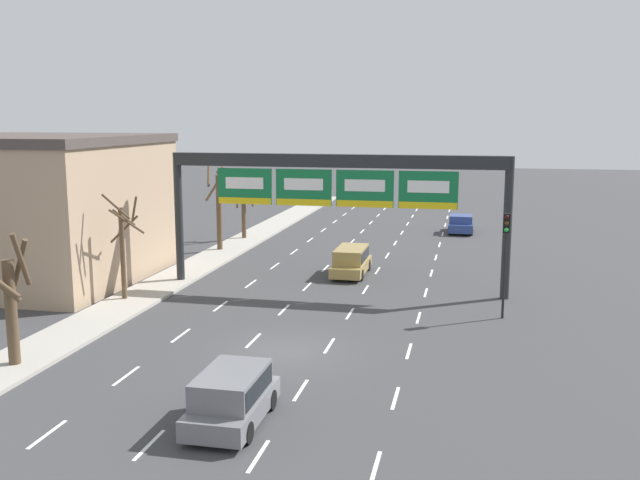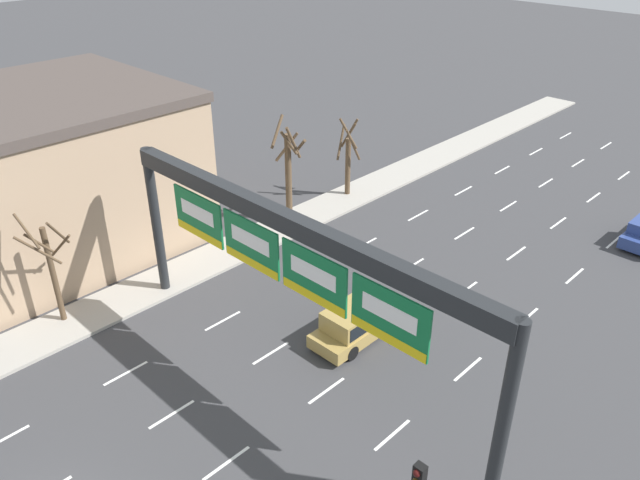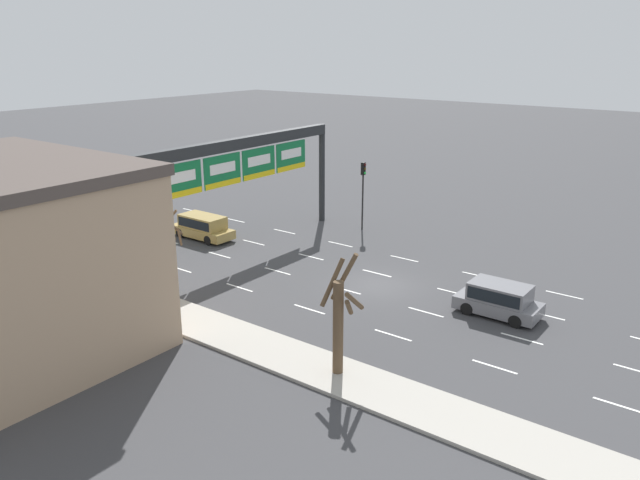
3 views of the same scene
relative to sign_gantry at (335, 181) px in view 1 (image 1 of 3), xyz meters
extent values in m
plane|color=#3D3D3F|center=(0.00, -10.59, -6.02)|extent=(220.00, 220.00, 0.00)
cube|color=#A8A399|center=(-9.65, -10.59, -5.94)|extent=(2.80, 110.00, 0.15)
cube|color=white|center=(-4.95, -19.59, -6.01)|extent=(0.12, 2.00, 0.01)
cube|color=white|center=(-4.95, -14.59, -6.01)|extent=(0.12, 2.00, 0.01)
cube|color=white|center=(-4.95, -9.59, -6.01)|extent=(0.12, 2.00, 0.01)
cube|color=white|center=(-4.95, -4.59, -6.01)|extent=(0.12, 2.00, 0.01)
cube|color=white|center=(-4.95, 0.41, -6.01)|extent=(0.12, 2.00, 0.01)
cube|color=white|center=(-4.95, 5.41, -6.01)|extent=(0.12, 2.00, 0.01)
cube|color=white|center=(-4.95, 10.41, -6.01)|extent=(0.12, 2.00, 0.01)
cube|color=white|center=(-4.95, 15.41, -6.01)|extent=(0.12, 2.00, 0.01)
cube|color=white|center=(-4.95, 20.41, -6.01)|extent=(0.12, 2.00, 0.01)
cube|color=white|center=(-4.95, 25.41, -6.01)|extent=(0.12, 2.00, 0.01)
cube|color=white|center=(-4.95, 30.41, -6.01)|extent=(0.12, 2.00, 0.01)
cube|color=white|center=(-4.95, 35.41, -6.01)|extent=(0.12, 2.00, 0.01)
cube|color=white|center=(-1.65, -19.59, -6.01)|extent=(0.12, 2.00, 0.01)
cube|color=white|center=(-1.65, -14.59, -6.01)|extent=(0.12, 2.00, 0.01)
cube|color=white|center=(-1.65, -9.59, -6.01)|extent=(0.12, 2.00, 0.01)
cube|color=white|center=(-1.65, -4.59, -6.01)|extent=(0.12, 2.00, 0.01)
cube|color=white|center=(-1.65, 0.41, -6.01)|extent=(0.12, 2.00, 0.01)
cube|color=white|center=(-1.65, 5.41, -6.01)|extent=(0.12, 2.00, 0.01)
cube|color=white|center=(-1.65, 10.41, -6.01)|extent=(0.12, 2.00, 0.01)
cube|color=white|center=(-1.65, 15.41, -6.01)|extent=(0.12, 2.00, 0.01)
cube|color=white|center=(-1.65, 20.41, -6.01)|extent=(0.12, 2.00, 0.01)
cube|color=white|center=(-1.65, 25.41, -6.01)|extent=(0.12, 2.00, 0.01)
cube|color=white|center=(-1.65, 30.41, -6.01)|extent=(0.12, 2.00, 0.01)
cube|color=white|center=(-1.65, 35.41, -6.01)|extent=(0.12, 2.00, 0.01)
cube|color=white|center=(1.65, -19.59, -6.01)|extent=(0.12, 2.00, 0.01)
cube|color=white|center=(1.65, -14.59, -6.01)|extent=(0.12, 2.00, 0.01)
cube|color=white|center=(1.65, -9.59, -6.01)|extent=(0.12, 2.00, 0.01)
cube|color=white|center=(1.65, -4.59, -6.01)|extent=(0.12, 2.00, 0.01)
cube|color=white|center=(1.65, 0.41, -6.01)|extent=(0.12, 2.00, 0.01)
cube|color=white|center=(1.65, 5.41, -6.01)|extent=(0.12, 2.00, 0.01)
cube|color=white|center=(1.65, 10.41, -6.01)|extent=(0.12, 2.00, 0.01)
cube|color=white|center=(1.65, 15.41, -6.01)|extent=(0.12, 2.00, 0.01)
cube|color=white|center=(1.65, 20.41, -6.01)|extent=(0.12, 2.00, 0.01)
cube|color=white|center=(1.65, 25.41, -6.01)|extent=(0.12, 2.00, 0.01)
cube|color=white|center=(1.65, 30.41, -6.01)|extent=(0.12, 2.00, 0.01)
cube|color=white|center=(1.65, 35.41, -6.01)|extent=(0.12, 2.00, 0.01)
cube|color=white|center=(4.95, -19.59, -6.01)|extent=(0.12, 2.00, 0.01)
cube|color=white|center=(4.95, -14.59, -6.01)|extent=(0.12, 2.00, 0.01)
cube|color=white|center=(4.95, -9.59, -6.01)|extent=(0.12, 2.00, 0.01)
cube|color=white|center=(4.95, -4.59, -6.01)|extent=(0.12, 2.00, 0.01)
cube|color=white|center=(4.95, 0.41, -6.01)|extent=(0.12, 2.00, 0.01)
cube|color=white|center=(4.95, 5.41, -6.01)|extent=(0.12, 2.00, 0.01)
cube|color=white|center=(4.95, 10.41, -6.01)|extent=(0.12, 2.00, 0.01)
cube|color=white|center=(4.95, 15.41, -6.01)|extent=(0.12, 2.00, 0.01)
cube|color=white|center=(4.95, 20.41, -6.01)|extent=(0.12, 2.00, 0.01)
cube|color=white|center=(4.95, 25.41, -6.01)|extent=(0.12, 2.00, 0.01)
cube|color=white|center=(4.95, 30.41, -6.01)|extent=(0.12, 2.00, 0.01)
cube|color=white|center=(4.95, 35.41, -6.01)|extent=(0.12, 2.00, 0.01)
cylinder|color=#232628|center=(-9.05, 0.06, -2.31)|extent=(0.46, 0.46, 7.42)
cylinder|color=#232628|center=(9.05, 0.06, -2.31)|extent=(0.46, 0.46, 7.42)
cube|color=#232628|center=(0.00, 0.06, 1.05)|extent=(18.10, 0.60, 0.70)
cube|color=#116B38|center=(-4.98, -0.28, -0.38)|extent=(3.07, 0.08, 1.96)
cube|color=white|center=(-4.98, -0.33, -0.20)|extent=(2.15, 0.02, 0.63)
cube|color=yellow|center=(-4.98, -0.33, -1.18)|extent=(3.01, 0.02, 0.35)
cube|color=#116B38|center=(-1.66, -0.28, -0.38)|extent=(3.07, 0.08, 1.96)
cube|color=white|center=(-1.66, -0.33, -0.20)|extent=(2.15, 0.02, 0.63)
cube|color=yellow|center=(-1.66, -0.33, -1.18)|extent=(3.01, 0.02, 0.35)
cube|color=#116B38|center=(1.66, -0.28, -0.38)|extent=(3.07, 0.08, 1.96)
cube|color=white|center=(1.66, -0.33, -0.20)|extent=(2.15, 0.02, 0.63)
cube|color=yellow|center=(1.66, -0.33, -1.18)|extent=(3.01, 0.02, 0.35)
cube|color=#116B38|center=(4.98, -0.28, -0.38)|extent=(3.07, 0.08, 1.96)
cube|color=white|center=(4.98, -0.33, -0.20)|extent=(2.15, 0.02, 0.63)
cube|color=yellow|center=(4.98, -0.33, -1.18)|extent=(3.01, 0.02, 0.35)
cube|color=tan|center=(-17.67, -0.91, -2.09)|extent=(12.44, 12.72, 7.86)
cube|color=#4C423D|center=(-17.67, -0.91, 2.09)|extent=(12.69, 12.97, 0.50)
cube|color=#A88947|center=(0.24, 3.96, -5.51)|extent=(1.83, 4.75, 0.61)
cube|color=#A88947|center=(0.24, 3.92, -4.78)|extent=(1.68, 3.32, 0.86)
cube|color=black|center=(0.24, 3.92, -4.78)|extent=(1.72, 3.06, 0.62)
cylinder|color=black|center=(-0.58, 5.39, -5.69)|extent=(0.22, 0.66, 0.66)
cylinder|color=black|center=(1.07, 5.39, -5.69)|extent=(0.22, 0.66, 0.66)
cylinder|color=black|center=(-0.58, 2.54, -5.69)|extent=(0.22, 0.66, 0.66)
cylinder|color=black|center=(1.07, 2.54, -5.69)|extent=(0.22, 0.66, 0.66)
cube|color=navy|center=(6.36, 21.48, -5.48)|extent=(1.93, 3.97, 0.67)
cube|color=navy|center=(6.36, 21.24, -4.84)|extent=(1.78, 2.07, 0.61)
cube|color=black|center=(6.36, 21.24, -4.84)|extent=(1.81, 1.90, 0.44)
cylinder|color=black|center=(5.49, 22.67, -5.69)|extent=(0.22, 0.66, 0.66)
cylinder|color=black|center=(7.24, 22.67, -5.69)|extent=(0.22, 0.66, 0.66)
cylinder|color=black|center=(5.49, 20.29, -5.69)|extent=(0.22, 0.66, 0.66)
cylinder|color=black|center=(7.24, 20.29, -5.69)|extent=(0.22, 0.66, 0.66)
cube|color=slate|center=(0.22, -17.64, -5.50)|extent=(1.93, 4.17, 0.64)
cube|color=slate|center=(0.22, -17.68, -4.75)|extent=(1.78, 2.92, 0.85)
cube|color=black|center=(0.22, -17.68, -4.75)|extent=(1.82, 2.68, 0.61)
cylinder|color=black|center=(-0.66, -16.39, -5.69)|extent=(0.22, 0.66, 0.66)
cylinder|color=black|center=(1.10, -16.39, -5.69)|extent=(0.22, 0.66, 0.66)
cylinder|color=black|center=(-0.66, -18.89, -5.69)|extent=(0.22, 0.66, 0.66)
cylinder|color=black|center=(1.10, -18.89, -5.69)|extent=(0.22, 0.66, 0.66)
cylinder|color=black|center=(8.82, -3.82, -3.97)|extent=(0.12, 0.12, 4.10)
cube|color=black|center=(8.82, -3.82, -1.47)|extent=(0.30, 0.24, 0.90)
sphere|color=#3D0E0C|center=(8.82, -3.95, -1.17)|extent=(0.20, 0.20, 0.20)
sphere|color=#412F0C|center=(8.82, -3.95, -1.47)|extent=(0.20, 0.20, 0.20)
sphere|color=green|center=(8.82, -3.95, -1.77)|extent=(0.20, 0.20, 0.20)
cylinder|color=brown|center=(-9.51, -14.62, -3.86)|extent=(0.44, 0.44, 4.01)
cylinder|color=brown|center=(-9.31, -14.18, -2.05)|extent=(1.12, 0.65, 1.98)
cylinder|color=brown|center=(-9.00, -14.54, -1.83)|extent=(0.38, 1.22, 2.18)
cylinder|color=brown|center=(-9.34, -15.03, -2.91)|extent=(1.01, 0.58, 0.98)
cylinder|color=brown|center=(-10.13, -4.67, -3.51)|extent=(0.26, 0.26, 4.72)
cylinder|color=brown|center=(-9.51, -5.26, -1.76)|extent=(1.30, 1.37, 1.39)
cylinder|color=brown|center=(-9.77, -5.07, -1.59)|extent=(0.92, 0.86, 0.91)
cylinder|color=brown|center=(-9.62, -4.25, -1.37)|extent=(0.99, 1.17, 1.68)
cylinder|color=brown|center=(-10.34, -4.00, -2.36)|extent=(1.46, 0.54, 1.45)
cylinder|color=brown|center=(-10.02, -5.34, -1.02)|extent=(1.42, 0.35, 1.30)
cylinder|color=brown|center=(-9.99, 14.53, -4.00)|extent=(0.34, 0.34, 3.74)
cylinder|color=brown|center=(-10.22, 14.84, -2.00)|extent=(0.81, 0.67, 1.47)
cylinder|color=brown|center=(-9.66, 14.13, -1.63)|extent=(1.00, 0.86, 1.94)
cylinder|color=brown|center=(-10.27, 14.93, -1.95)|extent=(1.00, 0.76, 1.92)
cylinder|color=brown|center=(-9.49, 14.42, -2.39)|extent=(0.41, 1.17, 2.17)
cylinder|color=brown|center=(-10.47, 14.36, -2.44)|extent=(0.53, 1.14, 2.13)
cylinder|color=brown|center=(-10.14, 9.53, -3.24)|extent=(0.38, 0.38, 5.25)
cylinder|color=brown|center=(-9.78, 9.30, -0.98)|extent=(0.68, 0.93, 1.45)
cylinder|color=brown|center=(-10.76, 9.32, -0.57)|extent=(0.62, 1.42, 1.66)
cylinder|color=brown|center=(-9.66, 9.52, -1.00)|extent=(0.19, 1.11, 2.05)
cylinder|color=brown|center=(-10.64, 9.92, -1.62)|extent=(0.99, 1.22, 1.73)
cylinder|color=brown|center=(-9.78, 10.22, -1.37)|extent=(1.56, 0.93, 1.26)
camera|label=1|loc=(7.28, -37.42, 3.36)|focal=40.00mm
camera|label=2|loc=(14.44, -13.10, 11.15)|focal=35.00mm
camera|label=3|loc=(-28.35, -27.85, 7.19)|focal=35.00mm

